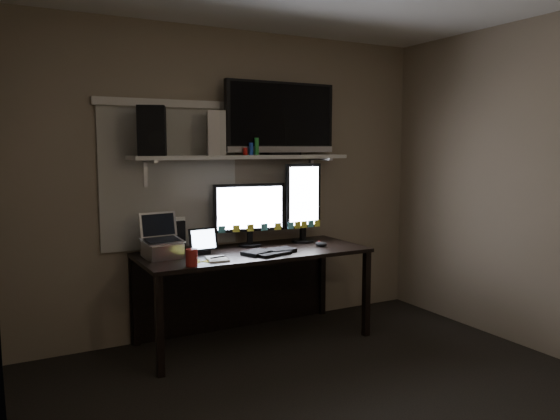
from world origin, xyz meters
TOP-DOWN VIEW (x-y plane):
  - floor at (0.00, 0.00)m, footprint 3.60×3.60m
  - back_wall at (0.00, 1.80)m, footprint 3.60×0.00m
  - window_blinds at (-0.55, 1.79)m, footprint 1.10×0.02m
  - desk at (0.00, 1.55)m, footprint 1.80×0.75m
  - wall_shelf at (0.00, 1.62)m, footprint 1.80×0.35m
  - monitor_landscape at (0.06, 1.63)m, footprint 0.61×0.14m
  - monitor_portrait at (0.55, 1.58)m, footprint 0.35×0.09m
  - keyboard at (0.07, 1.29)m, footprint 0.45×0.27m
  - mouse at (0.57, 1.33)m, footprint 0.10×0.13m
  - notepad at (-0.38, 1.24)m, footprint 0.18×0.22m
  - tablet at (-0.39, 1.50)m, footprint 0.24×0.11m
  - file_sorter at (-0.57, 1.72)m, footprint 0.22×0.14m
  - laptop at (-0.71, 1.48)m, footprint 0.32×0.27m
  - cup at (-0.61, 1.12)m, footprint 0.09×0.09m
  - sticky_notes at (-0.42, 1.29)m, footprint 0.30×0.25m
  - tv at (0.36, 1.65)m, footprint 1.01×0.20m
  - game_console at (-0.25, 1.62)m, footprint 0.18×0.30m
  - speaker at (-0.74, 1.60)m, footprint 0.27×0.29m
  - bottles at (0.06, 1.59)m, footprint 0.22×0.12m

SIDE VIEW (x-z plane):
  - floor at x=0.00m, z-range 0.00..0.00m
  - desk at x=0.00m, z-range 0.19..0.92m
  - sticky_notes at x=-0.42m, z-range 0.73..0.73m
  - notepad at x=-0.38m, z-range 0.73..0.74m
  - keyboard at x=0.07m, z-range 0.73..0.76m
  - mouse at x=0.57m, z-range 0.73..0.77m
  - cup at x=-0.61m, z-range 0.73..0.85m
  - tablet at x=-0.39m, z-range 0.73..0.93m
  - file_sorter at x=-0.57m, z-range 0.73..0.98m
  - laptop at x=-0.71m, z-range 0.73..1.05m
  - monitor_landscape at x=0.06m, z-range 0.73..1.26m
  - monitor_portrait at x=0.55m, z-range 0.73..1.42m
  - back_wall at x=0.00m, z-range -0.55..3.05m
  - window_blinds at x=-0.55m, z-range 0.75..1.85m
  - wall_shelf at x=0.00m, z-range 1.45..1.48m
  - bottles at x=0.06m, z-range 1.48..1.62m
  - game_console at x=-0.25m, z-range 1.48..1.82m
  - speaker at x=-0.74m, z-range 1.48..1.84m
  - tv at x=0.36m, z-range 1.48..2.08m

